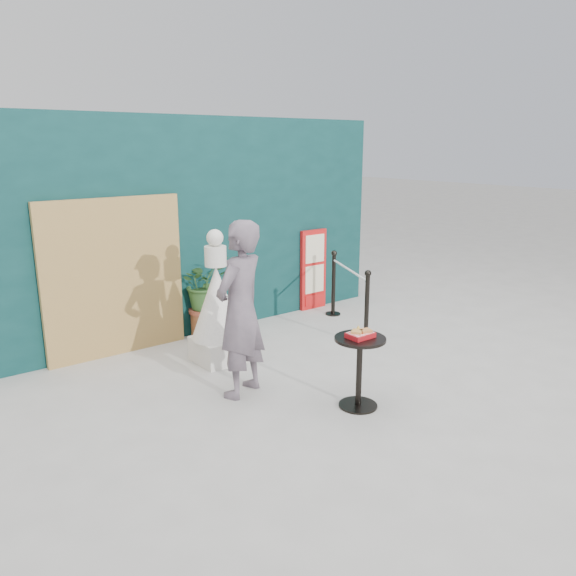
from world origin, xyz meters
name	(u,v)px	position (x,y,z in m)	size (l,w,h in m)	color
ground	(359,403)	(0.00, 0.00, 0.00)	(60.00, 60.00, 0.00)	#ADAAA5
back_wall	(203,226)	(0.00, 3.15, 1.50)	(6.00, 0.30, 3.00)	#0A2D2E
bamboo_fence	(115,278)	(-1.40, 2.94, 1.00)	(1.80, 0.08, 2.00)	tan
woman	(240,310)	(-0.82, 0.96, 0.95)	(0.69, 0.45, 1.89)	slate
menu_board	(313,270)	(1.90, 2.95, 0.65)	(0.50, 0.07, 1.30)	red
statue	(217,309)	(-0.53, 1.93, 0.67)	(0.64, 0.64, 1.65)	silver
cafe_table	(359,361)	(-0.06, -0.05, 0.50)	(0.52, 0.52, 0.75)	black
food_basket	(360,334)	(-0.06, -0.04, 0.79)	(0.26, 0.19, 0.11)	#B11219
planter	(204,290)	(-0.18, 2.86, 0.67)	(0.68, 0.59, 1.15)	#955330
stanchion_barrier	(349,296)	(1.62, 1.84, 0.49)	(0.84, 1.54, 1.03)	black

